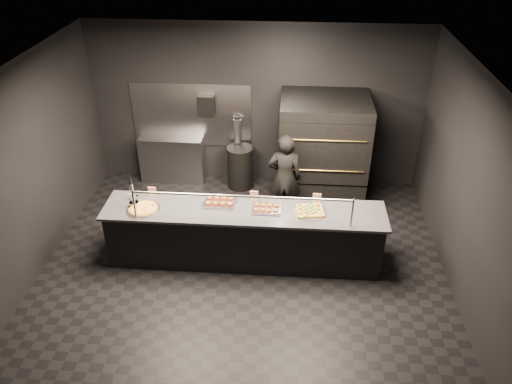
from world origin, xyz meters
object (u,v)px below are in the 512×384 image
at_px(prep_shelf, 172,159).
at_px(round_pizza, 143,209).
at_px(fire_extinguisher, 237,130).
at_px(beer_tap, 133,198).
at_px(slider_tray_a, 220,201).
at_px(service_counter, 244,235).
at_px(square_pizza, 310,211).
at_px(slider_tray_b, 266,208).
at_px(worker, 285,178).
at_px(pizza_oven, 322,150).
at_px(trash_bin, 240,167).
at_px(towel_dispenser, 206,105).

bearing_deg(prep_shelf, round_pizza, -86.46).
height_order(fire_extinguisher, beer_tap, beer_tap).
xyz_separation_m(beer_tap, slider_tray_a, (1.23, 0.19, -0.12)).
height_order(service_counter, prep_shelf, service_counter).
height_order(prep_shelf, square_pizza, square_pizza).
xyz_separation_m(slider_tray_b, worker, (0.24, 1.19, -0.17)).
relative_size(pizza_oven, fire_extinguisher, 3.78).
height_order(service_counter, worker, worker).
height_order(service_counter, beer_tap, beer_tap).
bearing_deg(service_counter, round_pizza, -175.78).
distance_m(round_pizza, slider_tray_a, 1.11).
xyz_separation_m(service_counter, slider_tray_a, (-0.37, 0.15, 0.48)).
bearing_deg(trash_bin, fire_extinguisher, 107.41).
xyz_separation_m(prep_shelf, worker, (2.16, -1.11, 0.33)).
bearing_deg(trash_bin, slider_tray_b, -74.27).
xyz_separation_m(pizza_oven, square_pizza, (-0.25, -1.88, -0.03)).
xyz_separation_m(prep_shelf, round_pizza, (0.15, -2.43, 0.49)).
xyz_separation_m(trash_bin, worker, (0.84, -0.97, 0.37)).
xyz_separation_m(prep_shelf, slider_tray_b, (1.93, -2.29, 0.50)).
distance_m(prep_shelf, worker, 2.45).
relative_size(fire_extinguisher, worker, 0.32).
bearing_deg(fire_extinguisher, worker, -52.46).
relative_size(fire_extinguisher, slider_tray_b, 1.21).
relative_size(fire_extinguisher, slider_tray_a, 0.97).
relative_size(towel_dispenser, trash_bin, 0.43).
distance_m(trash_bin, worker, 1.34).
distance_m(service_counter, square_pizza, 1.06).
height_order(beer_tap, trash_bin, beer_tap).
bearing_deg(round_pizza, beer_tap, 155.85).
bearing_deg(round_pizza, slider_tray_a, 13.43).
height_order(service_counter, slider_tray_a, service_counter).
bearing_deg(slider_tray_b, beer_tap, -178.05).
bearing_deg(worker, pizza_oven, -132.77).
bearing_deg(pizza_oven, round_pizza, -142.86).
height_order(pizza_oven, slider_tray_a, pizza_oven).
xyz_separation_m(prep_shelf, beer_tap, (-0.00, -2.36, 0.62)).
bearing_deg(service_counter, slider_tray_a, 157.94).
relative_size(round_pizza, square_pizza, 0.99).
height_order(prep_shelf, slider_tray_a, slider_tray_a).
distance_m(slider_tray_b, trash_bin, 2.31).
relative_size(pizza_oven, towel_dispenser, 5.46).
bearing_deg(service_counter, worker, 65.22).
height_order(towel_dispenser, trash_bin, towel_dispenser).
height_order(pizza_oven, towel_dispenser, pizza_oven).
bearing_deg(beer_tap, service_counter, 1.42).
relative_size(towel_dispenser, worker, 0.22).
relative_size(pizza_oven, worker, 1.23).
distance_m(beer_tap, slider_tray_a, 1.25).
distance_m(slider_tray_a, worker, 1.43).
bearing_deg(beer_tap, prep_shelf, 90.00).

